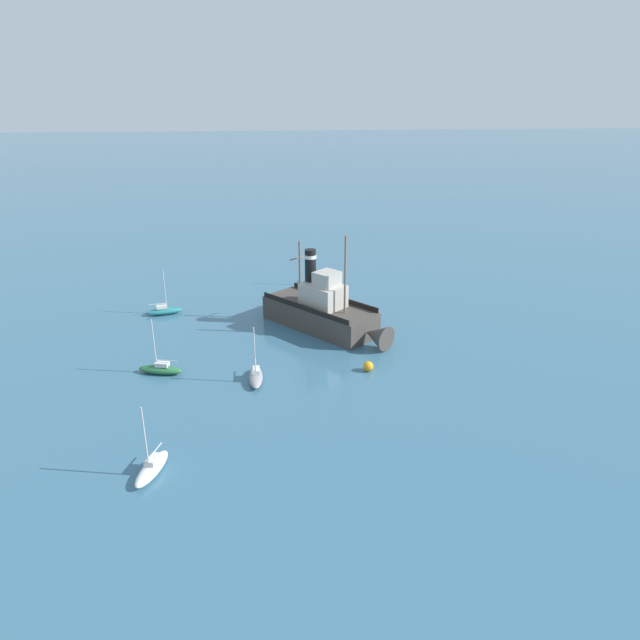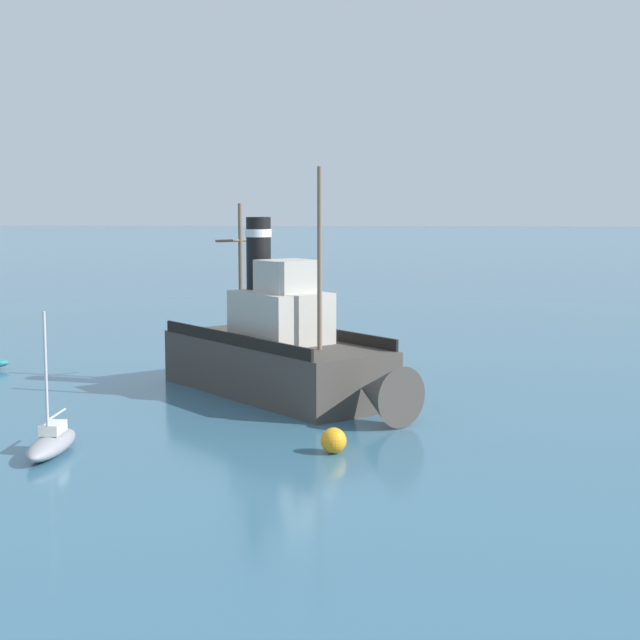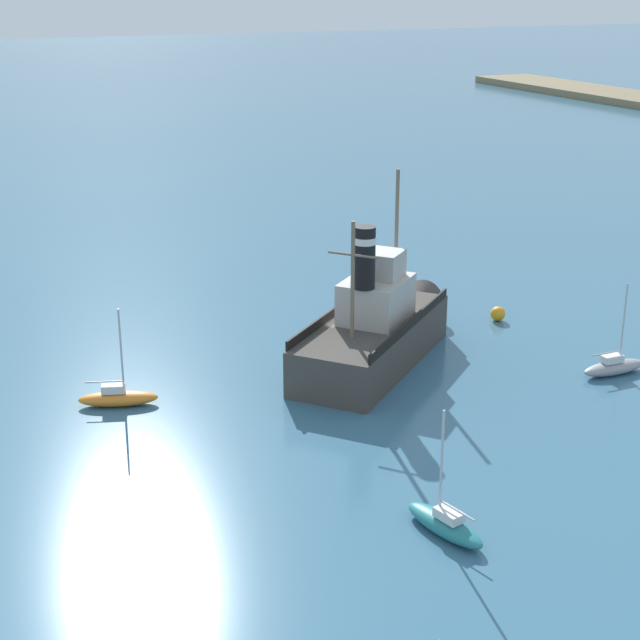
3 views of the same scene
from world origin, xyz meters
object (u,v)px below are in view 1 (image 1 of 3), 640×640
object	(u,v)px
sailboat_orange	(310,281)
sailboat_grey	(256,376)
old_tugboat	(324,312)
sailboat_white	(152,467)
mooring_buoy	(368,366)
sailboat_green	(161,369)
sailboat_teal	(164,311)

from	to	relation	value
sailboat_orange	sailboat_grey	size ratio (longest dim) A/B	1.00
old_tugboat	sailboat_white	distance (m)	25.63
sailboat_grey	mooring_buoy	world-z (taller)	sailboat_grey
sailboat_green	sailboat_orange	bearing A→B (deg)	-123.62
sailboat_teal	sailboat_white	xyz separation A→B (m)	(-3.14, 27.59, 0.00)
sailboat_green	sailboat_orange	xyz separation A→B (m)	(-14.74, -22.16, 0.00)
sailboat_orange	mooring_buoy	distance (m)	23.77
old_tugboat	sailboat_grey	xyz separation A→B (m)	(6.81, 10.37, -1.40)
sailboat_green	old_tugboat	bearing A→B (deg)	-151.03
sailboat_white	mooring_buoy	distance (m)	20.11
sailboat_white	sailboat_orange	size ratio (longest dim) A/B	1.00
sailboat_white	sailboat_teal	bearing A→B (deg)	-83.50
sailboat_orange	mooring_buoy	world-z (taller)	sailboat_orange
sailboat_green	sailboat_white	distance (m)	13.78
sailboat_teal	sailboat_grey	bearing A→B (deg)	120.89
old_tugboat	sailboat_grey	distance (m)	12.48
sailboat_orange	old_tugboat	bearing A→B (deg)	90.09
sailboat_white	sailboat_grey	world-z (taller)	same
old_tugboat	sailboat_green	bearing A→B (deg)	28.97
old_tugboat	sailboat_green	xyz separation A→B (m)	(14.76, 8.17, -1.40)
mooring_buoy	sailboat_green	bearing A→B (deg)	-4.78
old_tugboat	mooring_buoy	bearing A→B (deg)	105.49
sailboat_orange	sailboat_grey	bearing A→B (deg)	74.43
sailboat_orange	mooring_buoy	bearing A→B (deg)	96.50
sailboat_white	mooring_buoy	world-z (taller)	sailboat_white
old_tugboat	sailboat_grey	size ratio (longest dim) A/B	2.68
sailboat_orange	sailboat_green	bearing A→B (deg)	56.38
sailboat_teal	sailboat_grey	world-z (taller)	same
sailboat_green	mooring_buoy	distance (m)	17.49
old_tugboat	mooring_buoy	xyz separation A→B (m)	(-2.67, 9.63, -1.39)
sailboat_teal	sailboat_white	size ratio (longest dim) A/B	1.00
sailboat_teal	sailboat_orange	bearing A→B (deg)	-153.24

